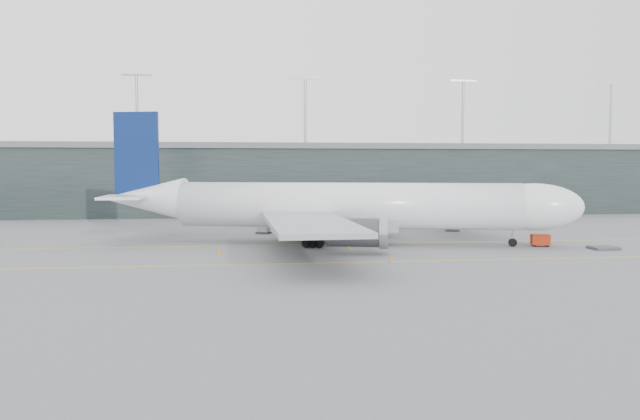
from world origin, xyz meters
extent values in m
plane|color=#57585C|center=(0.00, 0.00, 0.00)|extent=(320.00, 320.00, 0.00)
cube|color=gold|center=(0.00, -4.00, 0.01)|extent=(160.00, 0.25, 0.02)
cube|color=gold|center=(0.00, -20.00, 0.01)|extent=(160.00, 0.25, 0.02)
cube|color=gold|center=(5.00, 20.00, 0.01)|extent=(0.25, 60.00, 0.02)
cube|color=#1D2727|center=(0.00, 58.00, 7.00)|extent=(240.00, 35.00, 14.00)
cube|color=#5D5F62|center=(0.00, 58.00, 14.60)|extent=(240.00, 36.00, 1.20)
cylinder|color=#9E9EA3|center=(-30.00, 48.00, 22.00)|extent=(0.60, 0.60, 14.00)
cylinder|color=#9E9EA3|center=(5.00, 48.00, 22.00)|extent=(0.60, 0.60, 14.00)
cylinder|color=#9E9EA3|center=(40.00, 48.00, 22.00)|extent=(0.60, 0.60, 14.00)
cylinder|color=#9E9EA3|center=(75.00, 48.00, 22.00)|extent=(0.60, 0.60, 14.00)
cylinder|color=white|center=(5.33, -4.02, 5.18)|extent=(45.02, 17.21, 6.06)
ellipsoid|color=white|center=(28.49, -10.07, 5.18)|extent=(13.84, 9.07, 6.06)
cone|color=white|center=(-21.62, 3.01, 5.86)|extent=(11.87, 8.34, 5.82)
cube|color=#909498|center=(4.38, -3.78, 2.83)|extent=(16.36, 8.67, 1.95)
cube|color=black|center=(32.08, -11.01, 6.16)|extent=(2.82, 3.38, 0.78)
cube|color=#909498|center=(-1.33, -17.94, 4.20)|extent=(9.47, 28.54, 0.54)
cylinder|color=#3D3C42|center=(4.87, -13.50, 2.54)|extent=(7.48, 5.04, 3.42)
cube|color=#909498|center=(6.31, 11.37, 4.20)|extent=(22.00, 28.86, 0.54)
cylinder|color=#3D3C42|center=(9.56, 4.46, 2.54)|extent=(7.48, 5.04, 3.42)
cube|color=#0A1D55|center=(-23.03, 3.38, 12.02)|extent=(6.27, 2.08, 11.72)
cube|color=white|center=(-23.92, -1.94, 6.35)|extent=(5.43, 8.83, 0.34)
cube|color=white|center=(-21.20, 8.46, 6.35)|extent=(9.02, 10.30, 0.34)
cylinder|color=black|center=(26.12, -9.45, 0.54)|extent=(1.14, 0.65, 1.07)
cylinder|color=#9E9EA3|center=(26.12, -9.45, 1.27)|extent=(0.29, 0.29, 2.54)
cylinder|color=black|center=(0.36, -7.57, 0.64)|extent=(1.35, 0.79, 1.27)
cylinder|color=black|center=(2.73, 1.50, 0.64)|extent=(1.35, 0.79, 1.27)
cube|color=#303135|center=(22.93, 0.68, 5.20)|extent=(3.99, 4.32, 2.91)
cube|color=#303135|center=(24.59, 9.15, 5.20)|extent=(5.16, 13.76, 2.60)
cube|color=#303135|center=(27.21, 22.41, 5.20)|extent=(5.42, 13.81, 2.70)
cube|color=#303135|center=(29.82, 35.67, 5.20)|extent=(5.67, 13.86, 2.81)
cylinder|color=#9E9EA3|center=(24.74, 9.86, 1.98)|extent=(0.52, 0.52, 3.95)
cube|color=#3D3C42|center=(24.74, 9.86, 0.36)|extent=(2.34, 1.93, 0.73)
cylinder|color=#303135|center=(22.93, 40.50, 5.20)|extent=(4.16, 4.16, 3.12)
cylinder|color=#303135|center=(22.93, 40.50, 1.87)|extent=(1.87, 1.87, 3.74)
cube|color=#A1230B|center=(29.81, -9.60, 0.88)|extent=(2.53, 1.89, 1.34)
cylinder|color=black|center=(28.90, -9.93, 0.21)|extent=(0.44, 0.24, 0.41)
cylinder|color=black|center=(30.51, -10.28, 0.21)|extent=(0.44, 0.24, 0.41)
cylinder|color=black|center=(29.12, -8.92, 0.21)|extent=(0.44, 0.24, 0.41)
cylinder|color=black|center=(30.73, -9.28, 0.21)|extent=(0.44, 0.24, 0.41)
cube|color=#3D3D43|center=(36.31, -13.34, 0.19)|extent=(3.29, 2.66, 0.32)
cube|color=#3D3C42|center=(-5.30, 10.18, 0.16)|extent=(2.58, 2.37, 0.21)
cube|color=#9EA4A9|center=(-5.30, 10.18, 1.09)|extent=(2.16, 2.11, 1.56)
cube|color=#234989|center=(-5.30, 10.18, 1.90)|extent=(2.23, 2.17, 0.08)
cube|color=#3D3C42|center=(-2.45, 11.39, 0.14)|extent=(1.87, 1.50, 0.18)
cube|color=silver|center=(-2.45, 11.39, 0.97)|extent=(1.50, 1.41, 1.38)
cube|color=#234989|center=(-2.45, 11.39, 1.68)|extent=(1.54, 1.45, 0.07)
cube|color=#3D3C42|center=(-0.12, 9.32, 0.15)|extent=(2.20, 1.84, 0.20)
cube|color=#B3B7C0|center=(-0.12, 9.32, 1.07)|extent=(1.78, 1.69, 1.53)
cube|color=#234989|center=(-0.12, 9.32, 1.87)|extent=(1.84, 1.75, 0.08)
cone|color=#FF3B0E|center=(31.96, -6.82, 0.39)|extent=(0.49, 0.49, 0.78)
cone|color=orange|center=(7.33, -20.18, 0.31)|extent=(0.40, 0.40, 0.63)
cone|color=#F23C0D|center=(6.81, 12.43, 0.38)|extent=(0.48, 0.48, 0.76)
cone|color=orange|center=(-11.29, -12.40, 0.39)|extent=(0.49, 0.49, 0.78)
camera|label=1|loc=(-8.52, -85.73, 10.34)|focal=35.00mm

